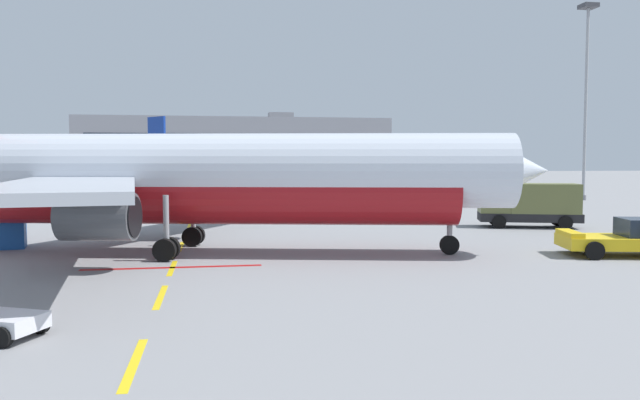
# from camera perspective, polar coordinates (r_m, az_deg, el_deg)

# --- Properties ---
(ground) EXTENTS (400.00, 400.00, 0.00)m
(ground) POSITION_cam_1_polar(r_m,az_deg,el_deg) (50.95, 13.74, -1.87)
(ground) COLOR gray
(apron_paint_markings) EXTENTS (8.00, 96.44, 0.01)m
(apron_paint_markings) POSITION_cam_1_polar(r_m,az_deg,el_deg) (45.01, -11.93, -2.57)
(apron_paint_markings) COLOR yellow
(apron_paint_markings) RESTS_ON ground
(airliner_foreground) EXTENTS (34.60, 33.85, 12.20)m
(airliner_foreground) POSITION_cam_1_polar(r_m,az_deg,el_deg) (32.90, -10.24, 2.06)
(airliner_foreground) COLOR silver
(airliner_foreground) RESTS_ON ground
(pushback_tug) EXTENTS (6.48, 4.21, 2.08)m
(pushback_tug) POSITION_cam_1_polar(r_m,az_deg,el_deg) (35.20, 26.26, -3.13)
(pushback_tug) COLOR yellow
(pushback_tug) RESTS_ON ground
(airliner_mid_left) EXTENTS (25.30, 27.40, 10.79)m
(airliner_mid_left) POSITION_cam_1_polar(r_m,az_deg,el_deg) (80.43, -9.92, 2.68)
(airliner_mid_left) COLOR silver
(airliner_mid_left) RESTS_ON ground
(catering_truck) EXTENTS (7.40, 4.39, 3.14)m
(catering_truck) POSITION_cam_1_polar(r_m,az_deg,el_deg) (47.32, 18.78, -0.38)
(catering_truck) COLOR black
(catering_truck) RESTS_ON ground
(uld_cargo_container) EXTENTS (1.86, 1.83, 1.60)m
(uld_cargo_container) POSITION_cam_1_polar(r_m,az_deg,el_deg) (38.28, -26.44, -2.77)
(uld_cargo_container) COLOR #194C9E
(uld_cargo_container) RESTS_ON ground
(apron_light_mast_far) EXTENTS (1.80, 1.80, 23.13)m
(apron_light_mast_far) POSITION_cam_1_polar(r_m,az_deg,el_deg) (81.76, 23.10, 10.19)
(apron_light_mast_far) COLOR slate
(apron_light_mast_far) RESTS_ON ground
(terminal_satellite) EXTENTS (74.26, 19.13, 16.49)m
(terminal_satellite) POSITION_cam_1_polar(r_m,az_deg,el_deg) (156.71, -7.65, 4.63)
(terminal_satellite) COLOR gray
(terminal_satellite) RESTS_ON ground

